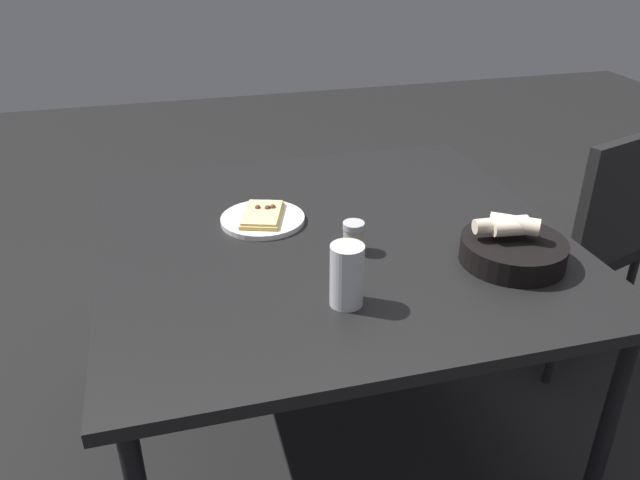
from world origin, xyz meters
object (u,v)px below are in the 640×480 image
at_px(beer_glass, 347,278).
at_px(pepper_shaker, 353,238).
at_px(chair_near, 582,231).
at_px(bread_basket, 513,248).
at_px(dining_table, 333,252).
at_px(pizza_plate, 263,218).

xyz_separation_m(beer_glass, pepper_shaker, (-0.22, 0.08, -0.03)).
height_order(beer_glass, chair_near, chair_near).
bearing_deg(bread_basket, dining_table, -123.16).
bearing_deg(pepper_shaker, pizza_plate, -139.37).
relative_size(dining_table, pepper_shaker, 15.14).
bearing_deg(pizza_plate, dining_table, 53.20).
bearing_deg(beer_glass, chair_near, 118.05).
distance_m(pepper_shaker, chair_near, 1.00).
distance_m(dining_table, beer_glass, 0.34).
xyz_separation_m(dining_table, pepper_shaker, (0.09, 0.02, 0.08)).
distance_m(beer_glass, chair_near, 1.17).
xyz_separation_m(pizza_plate, pepper_shaker, (0.21, 0.18, 0.02)).
distance_m(beer_glass, pepper_shaker, 0.23).
xyz_separation_m(dining_table, pizza_plate, (-0.12, -0.16, 0.06)).
xyz_separation_m(pizza_plate, beer_glass, (0.43, 0.10, 0.05)).
bearing_deg(beer_glass, bread_basket, 99.09).
bearing_deg(pepper_shaker, dining_table, -166.09).
distance_m(dining_table, pizza_plate, 0.21).
height_order(bread_basket, chair_near, chair_near).
bearing_deg(pepper_shaker, chair_near, 109.12).
relative_size(beer_glass, chair_near, 0.16).
bearing_deg(chair_near, bread_basket, -50.89).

